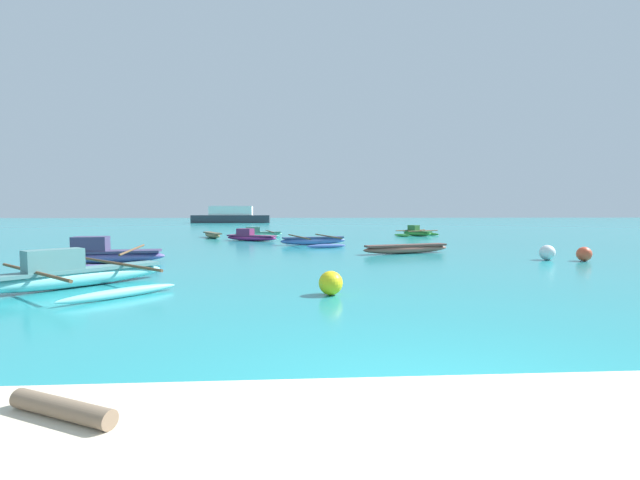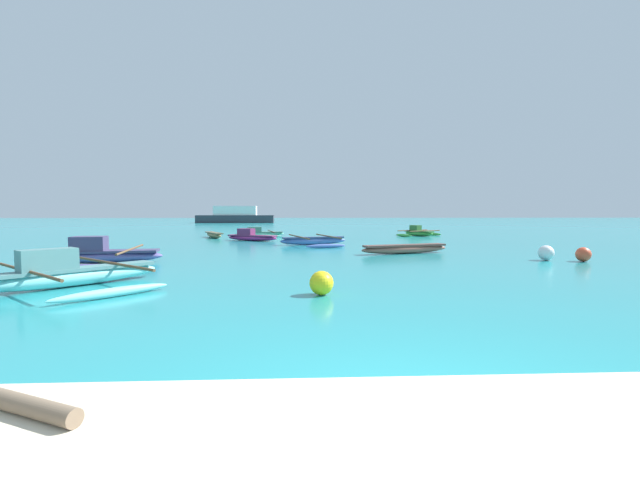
# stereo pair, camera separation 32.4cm
# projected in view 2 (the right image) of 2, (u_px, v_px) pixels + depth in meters

# --- Properties ---
(ground_plane) EXTENTS (240.00, 240.00, 0.00)m
(ground_plane) POSITION_uv_depth(u_px,v_px,m) (438.00, 441.00, 3.29)
(ground_plane) COLOR teal
(moored_boat_0) EXTENTS (3.63, 4.89, 0.48)m
(moored_boat_0) POSITION_uv_depth(u_px,v_px,m) (313.00, 241.00, 22.85)
(moored_boat_0) COLOR #4E67B4
(moored_boat_0) RESTS_ON ground_plane
(moored_boat_1) EXTENTS (4.05, 1.72, 0.38)m
(moored_boat_1) POSITION_uv_depth(u_px,v_px,m) (405.00, 248.00, 18.04)
(moored_boat_1) COLOR #925546
(moored_boat_1) RESTS_ON ground_plane
(moored_boat_2) EXTENTS (3.57, 3.00, 0.78)m
(moored_boat_2) POSITION_uv_depth(u_px,v_px,m) (418.00, 232.00, 31.13)
(moored_boat_2) COLOR green
(moored_boat_2) RESTS_ON ground_plane
(moored_boat_3) EXTENTS (3.36, 2.14, 0.74)m
(moored_boat_3) POSITION_uv_depth(u_px,v_px,m) (251.00, 236.00, 25.98)
(moored_boat_3) COLOR #A22F7C
(moored_boat_3) RESTS_ON ground_plane
(moored_boat_4) EXTENTS (3.50, 4.63, 0.67)m
(moored_boat_4) POSITION_uv_depth(u_px,v_px,m) (260.00, 233.00, 30.98)
(moored_boat_4) COLOR #72CAA9
(moored_boat_4) RESTS_ON ground_plane
(moored_boat_5) EXTENTS (4.83, 4.73, 0.92)m
(moored_boat_5) POSITION_uv_depth(u_px,v_px,m) (69.00, 274.00, 10.08)
(moored_boat_5) COLOR #7CD7D9
(moored_boat_5) RESTS_ON ground_plane
(moored_boat_6) EXTENTS (3.89, 4.51, 0.93)m
(moored_boat_6) POSITION_uv_depth(u_px,v_px,m) (102.00, 254.00, 14.71)
(moored_boat_6) COLOR #5F5498
(moored_boat_6) RESTS_ON ground_plane
(moored_boat_7) EXTENTS (1.87, 3.19, 0.37)m
(moored_boat_7) POSITION_uv_depth(u_px,v_px,m) (214.00, 235.00, 28.93)
(moored_boat_7) COLOR #8D8053
(moored_boat_7) RESTS_ON ground_plane
(mooring_buoy_0) EXTENTS (0.52, 0.52, 0.52)m
(mooring_buoy_0) POSITION_uv_depth(u_px,v_px,m) (321.00, 283.00, 9.06)
(mooring_buoy_0) COLOR yellow
(mooring_buoy_0) RESTS_ON ground_plane
(mooring_buoy_1) EXTENTS (0.55, 0.55, 0.55)m
(mooring_buoy_1) POSITION_uv_depth(u_px,v_px,m) (546.00, 253.00, 15.52)
(mooring_buoy_1) COLOR white
(mooring_buoy_1) RESTS_ON ground_plane
(mooring_buoy_2) EXTENTS (0.51, 0.51, 0.51)m
(mooring_buoy_2) POSITION_uv_depth(u_px,v_px,m) (583.00, 254.00, 15.15)
(mooring_buoy_2) COLOR #E54C2D
(mooring_buoy_2) RESTS_ON ground_plane
(driftwood_1) EXTENTS (1.01, 0.60, 0.16)m
(driftwood_1) POSITION_uv_depth(u_px,v_px,m) (30.00, 406.00, 3.44)
(driftwood_1) COLOR #75604C
(driftwood_1) RESTS_ON beach_strip
(distant_ferry) EXTENTS (12.09, 2.66, 2.66)m
(distant_ferry) POSITION_uv_depth(u_px,v_px,m) (235.00, 216.00, 67.76)
(distant_ferry) COLOR #2D333D
(distant_ferry) RESTS_ON ground_plane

